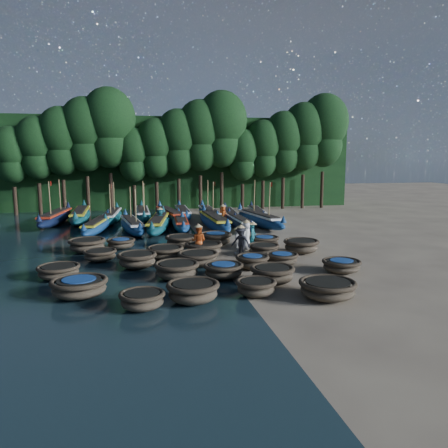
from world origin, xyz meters
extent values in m
plane|color=gray|center=(0.00, 0.00, 0.00)|extent=(120.00, 120.00, 0.00)
cube|color=black|center=(0.00, 23.50, 5.00)|extent=(40.00, 3.00, 10.00)
ellipsoid|color=#4D4230|center=(-4.23, -9.69, 0.31)|extent=(2.03, 2.03, 0.62)
torus|color=#393021|center=(-4.23, -9.69, 0.60)|extent=(1.78, 1.78, 0.19)
cylinder|color=black|center=(-4.23, -9.69, 0.64)|extent=(1.34, 1.34, 0.06)
ellipsoid|color=#4D4230|center=(-2.24, -9.28, 0.37)|extent=(2.43, 2.43, 0.74)
torus|color=#393021|center=(-2.24, -9.28, 0.72)|extent=(2.15, 2.15, 0.23)
cylinder|color=black|center=(-2.24, -9.28, 0.77)|extent=(1.62, 1.62, 0.07)
ellipsoid|color=#4D4230|center=(0.45, -8.98, 0.31)|extent=(1.96, 1.96, 0.61)
torus|color=#393021|center=(0.45, -8.98, 0.59)|extent=(1.72, 1.72, 0.18)
cylinder|color=black|center=(0.45, -8.98, 0.63)|extent=(1.29, 1.29, 0.06)
ellipsoid|color=#4D4230|center=(3.22, -9.93, 0.34)|extent=(2.64, 2.64, 0.69)
torus|color=#393021|center=(3.22, -9.93, 0.67)|extent=(2.37, 2.37, 0.21)
cylinder|color=black|center=(3.22, -9.93, 0.71)|extent=(1.81, 1.81, 0.06)
ellipsoid|color=#4D4230|center=(-6.76, -7.66, 0.35)|extent=(2.59, 2.59, 0.70)
torus|color=#393021|center=(-6.76, -7.66, 0.67)|extent=(2.35, 2.35, 0.21)
cylinder|color=black|center=(-6.76, -7.66, 0.72)|extent=(1.80, 1.80, 0.06)
cylinder|color=navy|center=(-6.76, -7.66, 0.76)|extent=(1.38, 1.38, 0.04)
ellipsoid|color=#4D4230|center=(-2.56, -5.78, 0.36)|extent=(2.06, 2.06, 0.72)
torus|color=#393021|center=(-2.56, -5.78, 0.70)|extent=(2.17, 2.17, 0.22)
cylinder|color=black|center=(-2.56, -5.78, 0.75)|extent=(1.63, 1.63, 0.07)
ellipsoid|color=#4D4230|center=(-0.36, -6.08, 0.32)|extent=(2.00, 2.00, 0.64)
torus|color=#393021|center=(-0.36, -6.08, 0.62)|extent=(1.94, 1.94, 0.19)
cylinder|color=black|center=(-0.36, -6.08, 0.66)|extent=(1.46, 1.46, 0.06)
cylinder|color=navy|center=(-0.36, -6.08, 0.70)|extent=(1.13, 1.13, 0.04)
ellipsoid|color=#4D4230|center=(1.65, -7.44, 0.37)|extent=(2.29, 2.29, 0.73)
torus|color=#393021|center=(1.65, -7.44, 0.71)|extent=(2.05, 2.05, 0.22)
cylinder|color=black|center=(1.65, -7.44, 0.75)|extent=(1.54, 1.54, 0.07)
ellipsoid|color=#4D4230|center=(5.66, -6.25, 0.29)|extent=(2.30, 2.30, 0.57)
torus|color=#393021|center=(5.66, -6.25, 0.55)|extent=(1.95, 1.95, 0.17)
cylinder|color=black|center=(5.66, -6.25, 0.59)|extent=(1.49, 1.49, 0.05)
cylinder|color=navy|center=(5.66, -6.25, 0.62)|extent=(1.15, 1.15, 0.03)
ellipsoid|color=#4D4230|center=(-8.07, -4.61, 0.29)|extent=(2.28, 2.28, 0.59)
torus|color=#393021|center=(-8.07, -4.61, 0.57)|extent=(2.01, 2.01, 0.18)
cylinder|color=black|center=(-8.07, -4.61, 0.61)|extent=(1.54, 1.54, 0.05)
ellipsoid|color=#4D4230|center=(-4.39, -3.36, 0.36)|extent=(2.29, 2.29, 0.73)
torus|color=#393021|center=(-4.39, -3.36, 0.71)|extent=(2.06, 2.06, 0.22)
cylinder|color=black|center=(-4.39, -3.36, 0.75)|extent=(1.55, 1.55, 0.07)
ellipsoid|color=#4D4230|center=(-1.21, -3.49, 0.33)|extent=(2.48, 2.48, 0.66)
torus|color=#393021|center=(-1.21, -3.49, 0.64)|extent=(2.18, 2.18, 0.20)
cylinder|color=black|center=(-1.21, -3.49, 0.68)|extent=(1.66, 1.66, 0.06)
ellipsoid|color=#4D4230|center=(1.46, -4.67, 0.32)|extent=(2.12, 2.12, 0.63)
torus|color=#393021|center=(1.46, -4.67, 0.62)|extent=(1.77, 1.77, 0.19)
cylinder|color=black|center=(1.46, -4.67, 0.65)|extent=(1.33, 1.33, 0.06)
cylinder|color=navy|center=(1.46, -4.67, 0.69)|extent=(1.02, 1.02, 0.04)
ellipsoid|color=#4D4230|center=(3.24, -4.14, 0.28)|extent=(2.16, 2.16, 0.56)
torus|color=#393021|center=(3.24, -4.14, 0.55)|extent=(1.79, 1.79, 0.17)
cylinder|color=black|center=(3.24, -4.14, 0.58)|extent=(1.36, 1.36, 0.05)
cylinder|color=navy|center=(3.24, -4.14, 0.61)|extent=(1.05, 1.05, 0.03)
ellipsoid|color=#4D4230|center=(-6.41, -1.33, 0.29)|extent=(2.15, 2.15, 0.57)
torus|color=#393021|center=(-6.41, -1.33, 0.55)|extent=(1.85, 1.85, 0.17)
cylinder|color=black|center=(-6.41, -1.33, 0.59)|extent=(1.41, 1.41, 0.05)
ellipsoid|color=#4D4230|center=(-2.83, -1.87, 0.35)|extent=(2.51, 2.51, 0.70)
torus|color=#393021|center=(-2.83, -1.87, 0.67)|extent=(2.09, 2.09, 0.21)
cylinder|color=black|center=(-2.83, -1.87, 0.72)|extent=(1.58, 1.58, 0.06)
ellipsoid|color=#4D4230|center=(-0.56, -1.28, 0.35)|extent=(2.69, 2.69, 0.71)
torus|color=#393021|center=(-0.56, -1.28, 0.69)|extent=(2.21, 2.21, 0.21)
cylinder|color=black|center=(-0.56, -1.28, 0.73)|extent=(1.67, 1.67, 0.06)
ellipsoid|color=#4D4230|center=(2.92, -1.81, 0.30)|extent=(2.18, 2.18, 0.60)
torus|color=#393021|center=(2.92, -1.81, 0.58)|extent=(1.86, 1.86, 0.18)
cylinder|color=black|center=(2.92, -1.81, 0.62)|extent=(1.41, 1.41, 0.05)
ellipsoid|color=#4D4230|center=(5.30, -1.69, 0.37)|extent=(2.15, 2.15, 0.74)
torus|color=#393021|center=(5.30, -1.69, 0.71)|extent=(2.15, 2.15, 0.22)
cylinder|color=black|center=(5.30, -1.69, 0.76)|extent=(1.61, 1.61, 0.07)
ellipsoid|color=#4D4230|center=(-7.35, 1.09, 0.37)|extent=(2.62, 2.62, 0.74)
torus|color=#393021|center=(-7.35, 1.09, 0.72)|extent=(2.23, 2.23, 0.23)
cylinder|color=black|center=(-7.35, 1.09, 0.77)|extent=(1.68, 1.68, 0.07)
ellipsoid|color=#4D4230|center=(-5.36, 1.77, 0.28)|extent=(1.72, 1.72, 0.56)
torus|color=#393021|center=(-5.36, 1.77, 0.55)|extent=(1.79, 1.79, 0.17)
cylinder|color=black|center=(-5.36, 1.77, 0.58)|extent=(1.35, 1.35, 0.05)
cylinder|color=navy|center=(-5.36, 1.77, 0.61)|extent=(1.04, 1.04, 0.03)
ellipsoid|color=#4D4230|center=(-1.58, 1.52, 0.33)|extent=(2.27, 2.27, 0.66)
torus|color=#393021|center=(-1.58, 1.52, 0.64)|extent=(2.04, 2.04, 0.20)
cylinder|color=black|center=(-1.58, 1.52, 0.68)|extent=(1.54, 1.54, 0.06)
ellipsoid|color=#4D4230|center=(0.66, 1.54, 0.38)|extent=(2.29, 2.29, 0.76)
torus|color=#393021|center=(0.66, 1.54, 0.73)|extent=(2.12, 2.12, 0.23)
cylinder|color=black|center=(0.66, 1.54, 0.78)|extent=(1.59, 1.59, 0.07)
cylinder|color=navy|center=(0.66, 1.54, 0.82)|extent=(1.22, 1.22, 0.05)
ellipsoid|color=#4D4230|center=(3.62, 0.39, 0.32)|extent=(1.96, 1.96, 0.63)
torus|color=#393021|center=(3.62, 0.39, 0.61)|extent=(1.93, 1.93, 0.19)
cylinder|color=black|center=(3.62, 0.39, 0.65)|extent=(1.46, 1.46, 0.06)
cylinder|color=navy|center=(3.62, 0.39, 0.69)|extent=(1.12, 1.12, 0.04)
ellipsoid|color=navy|center=(-7.32, 8.25, 0.47)|extent=(2.55, 7.71, 0.95)
cone|color=navy|center=(-6.74, 11.90, 1.09)|extent=(0.42, 0.42, 0.57)
cone|color=navy|center=(-7.91, 4.60, 1.04)|extent=(0.42, 0.42, 0.47)
cube|color=gold|center=(-7.32, 8.25, 0.87)|extent=(1.92, 5.96, 0.11)
cube|color=black|center=(-7.32, 8.25, 0.95)|extent=(1.54, 5.17, 0.09)
ellipsoid|color=navy|center=(-4.71, 7.85, 0.49)|extent=(2.57, 7.94, 0.98)
cone|color=navy|center=(-5.29, 11.61, 1.12)|extent=(0.43, 0.43, 0.59)
cone|color=navy|center=(-4.14, 4.08, 1.07)|extent=(0.43, 0.43, 0.49)
cube|color=silver|center=(-4.71, 7.85, 0.90)|extent=(1.93, 6.14, 0.12)
cube|color=black|center=(-4.71, 7.85, 0.98)|extent=(1.55, 5.33, 0.10)
cylinder|color=#997F4C|center=(-4.79, 9.02, 2.05)|extent=(0.07, 0.23, 2.73)
cylinder|color=#997F4C|center=(-4.39, 6.42, 2.05)|extent=(0.07, 0.23, 2.73)
plane|color=red|center=(-4.25, 6.44, 3.24)|extent=(0.00, 0.34, 0.34)
ellipsoid|color=#0D484C|center=(-2.72, 7.84, 0.54)|extent=(2.86, 8.72, 1.07)
cone|color=#0D484C|center=(-2.07, 11.97, 1.23)|extent=(0.47, 0.47, 0.64)
cone|color=#0D484C|center=(-3.36, 3.70, 1.18)|extent=(0.47, 0.47, 0.54)
cube|color=gold|center=(-2.72, 7.84, 0.99)|extent=(2.14, 6.75, 0.13)
cube|color=black|center=(-2.72, 7.84, 1.07)|extent=(1.72, 5.86, 0.11)
ellipsoid|color=navy|center=(-0.89, 8.51, 0.46)|extent=(1.69, 7.40, 0.92)
cone|color=navy|center=(-0.72, 12.09, 1.06)|extent=(0.40, 0.40, 0.55)
cone|color=navy|center=(-1.07, 4.93, 1.01)|extent=(0.40, 0.40, 0.46)
cube|color=#B32D16|center=(-0.89, 8.51, 0.84)|extent=(1.25, 5.73, 0.11)
cube|color=black|center=(-0.89, 8.51, 0.92)|extent=(0.96, 4.99, 0.09)
ellipsoid|color=navy|center=(1.75, 8.07, 0.55)|extent=(1.96, 8.79, 1.09)
cone|color=navy|center=(1.56, 12.33, 1.26)|extent=(0.48, 0.48, 0.65)
cone|color=navy|center=(1.94, 3.82, 1.20)|extent=(0.48, 0.48, 0.55)
cube|color=gold|center=(1.75, 8.07, 1.00)|extent=(1.44, 6.81, 0.13)
cube|color=black|center=(1.75, 8.07, 1.09)|extent=(1.11, 5.93, 0.11)
ellipsoid|color=#0E1136|center=(3.75, 7.98, 0.46)|extent=(1.45, 7.36, 0.92)
cone|color=#0E1136|center=(3.69, 11.56, 1.05)|extent=(0.40, 0.40, 0.55)
cone|color=#0E1136|center=(3.82, 4.41, 1.01)|extent=(0.40, 0.40, 0.46)
cube|color=silver|center=(3.75, 7.98, 0.84)|extent=(1.06, 5.70, 0.11)
cube|color=black|center=(3.75, 7.98, 0.92)|extent=(0.80, 4.96, 0.09)
ellipsoid|color=navy|center=(5.64, 8.59, 0.54)|extent=(2.86, 8.78, 1.08)
cone|color=navy|center=(4.99, 12.75, 1.24)|extent=(0.48, 0.48, 0.65)
cone|color=navy|center=(6.28, 4.43, 1.19)|extent=(0.48, 0.48, 0.54)
cube|color=silver|center=(5.64, 8.59, 0.99)|extent=(2.15, 6.79, 0.13)
cube|color=black|center=(5.64, 8.59, 1.08)|extent=(1.73, 5.89, 0.11)
cylinder|color=#997F4C|center=(5.54, 9.89, 2.27)|extent=(0.08, 0.26, 3.02)
cylinder|color=#997F4C|center=(5.99, 7.00, 2.27)|extent=(0.08, 0.26, 3.02)
plane|color=red|center=(6.15, 7.03, 3.59)|extent=(0.00, 0.38, 0.38)
ellipsoid|color=#0E1136|center=(-11.13, 12.97, 0.54)|extent=(2.51, 8.79, 1.08)
cone|color=#0E1136|center=(-10.66, 17.17, 1.25)|extent=(0.48, 0.48, 0.65)
cone|color=#0E1136|center=(-11.59, 8.76, 1.19)|extent=(0.48, 0.48, 0.54)
cube|color=#B32D16|center=(-11.13, 12.97, 1.00)|extent=(1.87, 6.81, 0.13)
cube|color=black|center=(-11.13, 12.97, 1.08)|extent=(1.48, 5.91, 0.11)
cylinder|color=#997F4C|center=(-10.88, 14.25, 2.28)|extent=(0.08, 0.26, 3.03)
cylinder|color=#997F4C|center=(-11.20, 11.34, 2.28)|extent=(0.08, 0.26, 3.03)
plane|color=red|center=(-11.04, 11.32, 3.60)|extent=(0.00, 0.38, 0.38)
ellipsoid|color=#0D484C|center=(-9.21, 13.92, 0.56)|extent=(1.88, 9.00, 1.12)
cone|color=#0D484C|center=(-9.35, 18.28, 1.29)|extent=(0.49, 0.49, 0.67)
cone|color=#0D484C|center=(-9.08, 9.56, 1.23)|extent=(0.49, 0.49, 0.56)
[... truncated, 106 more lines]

